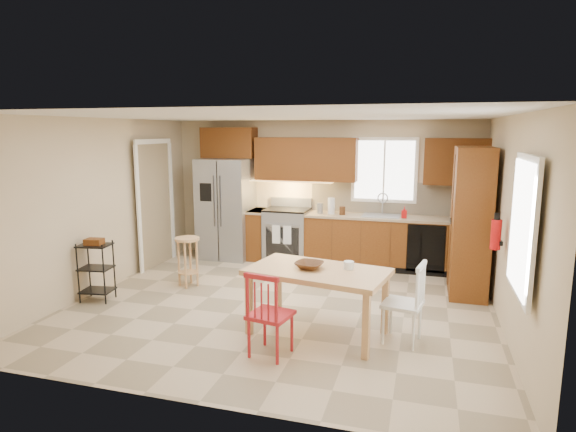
{
  "coord_description": "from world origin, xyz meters",
  "views": [
    {
      "loc": [
        1.8,
        -5.91,
        2.32
      ],
      "look_at": [
        -0.02,
        0.4,
        1.15
      ],
      "focal_mm": 30.0,
      "sensor_mm": 36.0,
      "label": 1
    }
  ],
  "objects_px": {
    "refrigerator": "(226,209)",
    "table_bowl": "(309,269)",
    "chair_white": "(403,302)",
    "range_stove": "(287,236)",
    "soap_bottle": "(404,212)",
    "chair_red": "(271,313)",
    "utility_cart": "(96,271)",
    "table_jar": "(349,267)",
    "bar_stool": "(188,262)",
    "pantry": "(470,222)",
    "fire_extinguisher": "(496,234)",
    "dining_table": "(317,302)"
  },
  "relations": [
    {
      "from": "fire_extinguisher",
      "to": "range_stove",
      "type": "bearing_deg",
      "value": 147.38
    },
    {
      "from": "chair_red",
      "to": "table_bowl",
      "type": "bearing_deg",
      "value": 79.43
    },
    {
      "from": "range_stove",
      "to": "fire_extinguisher",
      "type": "distance_m",
      "value": 3.83
    },
    {
      "from": "utility_cart",
      "to": "table_jar",
      "type": "bearing_deg",
      "value": -10.92
    },
    {
      "from": "refrigerator",
      "to": "pantry",
      "type": "distance_m",
      "value": 4.23
    },
    {
      "from": "chair_white",
      "to": "utility_cart",
      "type": "relative_size",
      "value": 1.1
    },
    {
      "from": "pantry",
      "to": "chair_red",
      "type": "relative_size",
      "value": 2.3
    },
    {
      "from": "soap_bottle",
      "to": "chair_white",
      "type": "relative_size",
      "value": 0.21
    },
    {
      "from": "bar_stool",
      "to": "dining_table",
      "type": "bearing_deg",
      "value": -46.67
    },
    {
      "from": "soap_bottle",
      "to": "bar_stool",
      "type": "xyz_separation_m",
      "value": [
        -3.06,
        -1.72,
        -0.62
      ]
    },
    {
      "from": "range_stove",
      "to": "pantry",
      "type": "distance_m",
      "value": 3.19
    },
    {
      "from": "dining_table",
      "to": "bar_stool",
      "type": "height_order",
      "value": "dining_table"
    },
    {
      "from": "range_stove",
      "to": "table_jar",
      "type": "distance_m",
      "value": 3.27
    },
    {
      "from": "soap_bottle",
      "to": "chair_red",
      "type": "height_order",
      "value": "soap_bottle"
    },
    {
      "from": "range_stove",
      "to": "table_jar",
      "type": "bearing_deg",
      "value": -61.48
    },
    {
      "from": "bar_stool",
      "to": "pantry",
      "type": "bearing_deg",
      "value": -7.94
    },
    {
      "from": "refrigerator",
      "to": "table_bowl",
      "type": "distance_m",
      "value": 3.68
    },
    {
      "from": "range_stove",
      "to": "utility_cart",
      "type": "relative_size",
      "value": 1.11
    },
    {
      "from": "range_stove",
      "to": "pantry",
      "type": "xyz_separation_m",
      "value": [
        2.98,
        -0.99,
        0.59
      ]
    },
    {
      "from": "fire_extinguisher",
      "to": "utility_cart",
      "type": "distance_m",
      "value": 5.22
    },
    {
      "from": "table_jar",
      "to": "chair_white",
      "type": "bearing_deg",
      "value": -4.41
    },
    {
      "from": "dining_table",
      "to": "chair_white",
      "type": "distance_m",
      "value": 0.95
    },
    {
      "from": "range_stove",
      "to": "chair_red",
      "type": "bearing_deg",
      "value": -76.52
    },
    {
      "from": "soap_bottle",
      "to": "table_bowl",
      "type": "relative_size",
      "value": 0.61
    },
    {
      "from": "range_stove",
      "to": "bar_stool",
      "type": "bearing_deg",
      "value": -119.82
    },
    {
      "from": "chair_red",
      "to": "utility_cart",
      "type": "height_order",
      "value": "chair_red"
    },
    {
      "from": "utility_cart",
      "to": "fire_extinguisher",
      "type": "bearing_deg",
      "value": -0.95
    },
    {
      "from": "chair_white",
      "to": "range_stove",
      "type": "bearing_deg",
      "value": 47.36
    },
    {
      "from": "range_stove",
      "to": "fire_extinguisher",
      "type": "bearing_deg",
      "value": -32.62
    },
    {
      "from": "dining_table",
      "to": "table_jar",
      "type": "xyz_separation_m",
      "value": [
        0.34,
        0.1,
        0.42
      ]
    },
    {
      "from": "fire_extinguisher",
      "to": "utility_cart",
      "type": "relative_size",
      "value": 0.43
    },
    {
      "from": "fire_extinguisher",
      "to": "chair_red",
      "type": "bearing_deg",
      "value": -145.8
    },
    {
      "from": "soap_bottle",
      "to": "table_bowl",
      "type": "distance_m",
      "value": 3.02
    },
    {
      "from": "pantry",
      "to": "table_bowl",
      "type": "bearing_deg",
      "value": -133.34
    },
    {
      "from": "range_stove",
      "to": "soap_bottle",
      "type": "xyz_separation_m",
      "value": [
        2.03,
        -0.08,
        0.54
      ]
    },
    {
      "from": "soap_bottle",
      "to": "refrigerator",
      "type": "bearing_deg",
      "value": 179.55
    },
    {
      "from": "range_stove",
      "to": "chair_white",
      "type": "height_order",
      "value": "range_stove"
    },
    {
      "from": "range_stove",
      "to": "soap_bottle",
      "type": "distance_m",
      "value": 2.1
    },
    {
      "from": "refrigerator",
      "to": "chair_red",
      "type": "height_order",
      "value": "refrigerator"
    },
    {
      "from": "dining_table",
      "to": "range_stove",
      "type": "bearing_deg",
      "value": 123.02
    },
    {
      "from": "pantry",
      "to": "chair_red",
      "type": "height_order",
      "value": "pantry"
    },
    {
      "from": "dining_table",
      "to": "table_jar",
      "type": "height_order",
      "value": "table_jar"
    },
    {
      "from": "range_stove",
      "to": "chair_white",
      "type": "distance_m",
      "value": 3.63
    },
    {
      "from": "chair_white",
      "to": "bar_stool",
      "type": "xyz_separation_m",
      "value": [
        -3.2,
        1.11,
        -0.08
      ]
    },
    {
      "from": "refrigerator",
      "to": "fire_extinguisher",
      "type": "bearing_deg",
      "value": -24.52
    },
    {
      "from": "bar_stool",
      "to": "utility_cart",
      "type": "xyz_separation_m",
      "value": [
        -0.92,
        -0.91,
        0.04
      ]
    },
    {
      "from": "table_bowl",
      "to": "utility_cart",
      "type": "relative_size",
      "value": 0.38
    },
    {
      "from": "pantry",
      "to": "table_jar",
      "type": "bearing_deg",
      "value": -127.22
    },
    {
      "from": "chair_red",
      "to": "table_jar",
      "type": "height_order",
      "value": "chair_red"
    },
    {
      "from": "table_jar",
      "to": "range_stove",
      "type": "bearing_deg",
      "value": 118.52
    }
  ]
}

